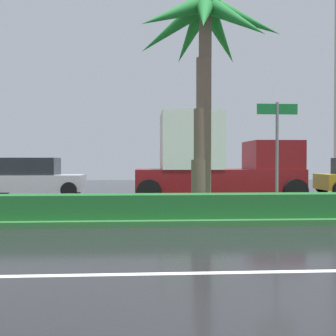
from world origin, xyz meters
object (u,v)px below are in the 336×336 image
Objects in this scene: palm_tree_centre_left at (205,41)px; car_in_traffic_second at (34,178)px; box_truck_lead at (215,162)px; street_name_sign at (277,143)px.

palm_tree_centre_left is 1.49× the size of car_in_traffic_second.
box_truck_lead is at bearing 75.82° from palm_tree_centre_left.
box_truck_lead is at bearing 97.98° from street_name_sign.
palm_tree_centre_left reaches higher than box_truck_lead.
street_name_sign is at bearing -82.02° from box_truck_lead.
box_truck_lead is (7.68, -2.60, 0.72)m from car_in_traffic_second.
box_truck_lead is (-0.73, 5.22, -0.53)m from street_name_sign.
street_name_sign is 0.47× the size of box_truck_lead.
palm_tree_centre_left is at bearing -45.71° from car_in_traffic_second.
street_name_sign is 5.30m from box_truck_lead.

